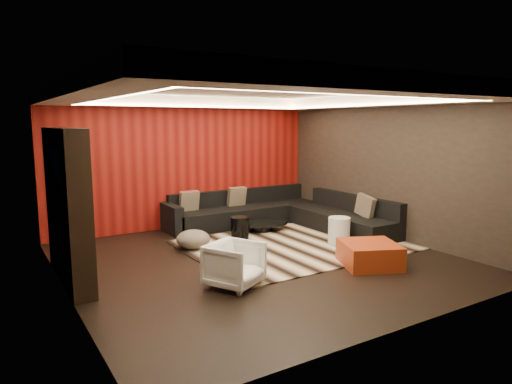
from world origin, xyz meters
TOP-DOWN VIEW (x-y plane):
  - floor at (0.00, 0.00)m, footprint 6.00×6.00m
  - ceiling at (0.00, 0.00)m, footprint 6.00×6.00m
  - wall_back at (0.00, 3.01)m, footprint 6.00×0.02m
  - wall_left at (-3.01, 0.00)m, footprint 0.02×6.00m
  - wall_right at (3.01, 0.00)m, footprint 0.02×6.00m
  - red_feature_wall at (0.00, 2.97)m, footprint 5.98×0.05m
  - soffit_back at (0.00, 2.70)m, footprint 6.00×0.60m
  - soffit_front at (0.00, -2.70)m, footprint 6.00×0.60m
  - soffit_left at (-2.70, 0.00)m, footprint 0.60×4.80m
  - soffit_right at (2.70, 0.00)m, footprint 0.60×4.80m
  - cove_back at (0.00, 2.36)m, footprint 4.80×0.08m
  - cove_front at (0.00, -2.36)m, footprint 4.80×0.08m
  - cove_left at (-2.36, 0.00)m, footprint 0.08×4.80m
  - cove_right at (2.36, 0.00)m, footprint 0.08×4.80m
  - tv_surround at (-2.85, 0.60)m, footprint 0.30×2.00m
  - tv_screen at (-2.69, 0.60)m, footprint 0.04×1.30m
  - tv_shelf at (-2.69, 0.60)m, footprint 0.04×1.60m
  - rug at (1.08, 0.44)m, footprint 4.00×3.00m
  - coffee_table at (1.10, 1.69)m, footprint 1.42×1.42m
  - drum_stool at (0.42, 1.39)m, footprint 0.38×0.38m
  - striped_pouf at (-0.67, 1.19)m, footprint 0.76×0.76m
  - white_side_table at (1.82, 0.09)m, footprint 0.43×0.43m
  - orange_ottoman at (1.33, -1.18)m, footprint 1.12×1.12m
  - armchair at (-0.95, -0.86)m, footprint 0.92×0.92m
  - sectional_sofa at (1.73, 1.86)m, footprint 3.65×3.50m
  - throw_pillows at (1.22, 1.87)m, footprint 3.03×2.77m

SIDE VIEW (x-z plane):
  - floor at x=0.00m, z-range -0.02..0.00m
  - rug at x=1.08m, z-range 0.00..0.02m
  - coffee_table at x=1.10m, z-range 0.02..0.21m
  - striped_pouf at x=-0.67m, z-range 0.02..0.36m
  - orange_ottoman at x=1.33m, z-range 0.00..0.38m
  - drum_stool at x=0.42m, z-range 0.02..0.44m
  - white_side_table at x=1.82m, z-range 0.00..0.51m
  - sectional_sofa at x=1.73m, z-range -0.11..0.64m
  - armchair at x=-0.95m, z-range 0.00..0.63m
  - throw_pillows at x=1.22m, z-range 0.37..0.87m
  - tv_shelf at x=-2.69m, z-range 0.68..0.72m
  - tv_surround at x=-2.85m, z-range 0.00..2.20m
  - wall_back at x=0.00m, z-range 0.00..2.80m
  - wall_left at x=-3.01m, z-range 0.00..2.80m
  - wall_right at x=3.01m, z-range 0.00..2.80m
  - red_feature_wall at x=0.00m, z-range 0.01..2.79m
  - tv_screen at x=-2.69m, z-range 1.05..1.85m
  - cove_back at x=0.00m, z-range 2.58..2.62m
  - cove_front at x=0.00m, z-range 2.58..2.62m
  - cove_left at x=-2.36m, z-range 2.58..2.62m
  - cove_right at x=2.36m, z-range 2.58..2.62m
  - soffit_back at x=0.00m, z-range 2.58..2.80m
  - soffit_front at x=0.00m, z-range 2.58..2.80m
  - soffit_left at x=-2.70m, z-range 2.58..2.80m
  - soffit_right at x=2.70m, z-range 2.58..2.80m
  - ceiling at x=0.00m, z-range 2.80..2.82m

